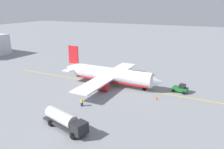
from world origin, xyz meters
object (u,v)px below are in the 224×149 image
pushback_tug (181,88)px  refueling_worker (82,103)px  airplane (111,75)px  safety_cone_nose (156,98)px  fuel_tanker (65,120)px

pushback_tug → refueling_worker: (-18.12, -17.65, -0.19)m
airplane → refueling_worker: size_ratio=17.31×
pushback_tug → safety_cone_nose: size_ratio=5.75×
fuel_tanker → safety_cone_nose: bearing=60.6°
refueling_worker → safety_cone_nose: (13.70, 10.64, -0.49)m
airplane → fuel_tanker: bearing=-83.4°
fuel_tanker → pushback_tug: size_ratio=2.74×
pushback_tug → safety_cone_nose: pushback_tug is taller
pushback_tug → refueling_worker: bearing=-135.7°
pushback_tug → safety_cone_nose: (-4.41, -7.01, -0.67)m
safety_cone_nose → pushback_tug: bearing=57.8°
refueling_worker → safety_cone_nose: size_ratio=2.55×
refueling_worker → safety_cone_nose: bearing=37.8°
pushback_tug → refueling_worker: 25.30m
refueling_worker → safety_cone_nose: 17.36m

